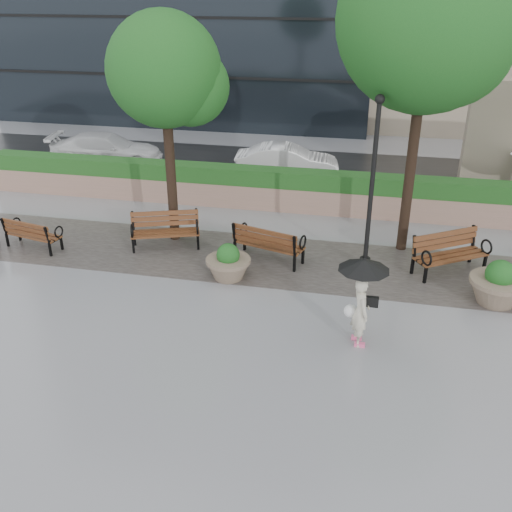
% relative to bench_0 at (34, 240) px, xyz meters
% --- Properties ---
extents(ground, '(100.00, 100.00, 0.00)m').
position_rel_bench_0_xyz_m(ground, '(7.88, -2.34, -0.27)').
color(ground, gray).
rests_on(ground, ground).
extents(cobble_strip, '(28.00, 3.20, 0.01)m').
position_rel_bench_0_xyz_m(cobble_strip, '(7.88, 0.66, -0.26)').
color(cobble_strip, '#383330').
rests_on(cobble_strip, ground).
extents(hedge_wall, '(24.00, 0.80, 1.35)m').
position_rel_bench_0_xyz_m(hedge_wall, '(7.88, 4.66, 0.40)').
color(hedge_wall, '#9D7565').
rests_on(hedge_wall, ground).
extents(asphalt_street, '(40.00, 7.00, 0.00)m').
position_rel_bench_0_xyz_m(asphalt_street, '(7.88, 8.66, -0.26)').
color(asphalt_street, black).
rests_on(asphalt_street, ground).
extents(bench_0, '(1.76, 0.99, 0.89)m').
position_rel_bench_0_xyz_m(bench_0, '(0.00, 0.00, 0.00)').
color(bench_0, brown).
rests_on(bench_0, ground).
extents(bench_1, '(2.05, 1.35, 1.03)m').
position_rel_bench_0_xyz_m(bench_1, '(3.69, 0.85, 0.04)').
color(bench_1, brown).
rests_on(bench_1, ground).
extents(bench_2, '(2.05, 1.29, 1.03)m').
position_rel_bench_0_xyz_m(bench_2, '(6.73, 0.61, 0.04)').
color(bench_2, brown).
rests_on(bench_2, ground).
extents(bench_3, '(2.08, 1.74, 1.06)m').
position_rel_bench_0_xyz_m(bench_3, '(11.50, 0.92, 0.05)').
color(bench_3, brown).
rests_on(bench_3, ground).
extents(planter_left, '(1.15, 1.15, 0.97)m').
position_rel_bench_0_xyz_m(planter_left, '(5.92, -0.61, 0.11)').
color(planter_left, '#7F6B56').
rests_on(planter_left, ground).
extents(planter_right, '(1.33, 1.33, 1.12)m').
position_rel_bench_0_xyz_m(planter_right, '(12.47, -0.51, 0.17)').
color(planter_right, '#7F6B56').
rests_on(planter_right, ground).
extents(lamppost, '(0.28, 0.28, 4.57)m').
position_rel_bench_0_xyz_m(lamppost, '(9.34, 0.71, 1.76)').
color(lamppost, black).
rests_on(lamppost, ground).
extents(tree_0, '(3.18, 3.04, 6.37)m').
position_rel_bench_0_xyz_m(tree_0, '(3.87, 1.58, 4.45)').
color(tree_0, black).
rests_on(tree_0, ground).
extents(tree_1, '(4.51, 4.51, 8.37)m').
position_rel_bench_0_xyz_m(tree_1, '(10.48, 2.26, 5.69)').
color(tree_1, black).
rests_on(tree_1, ground).
extents(car_left, '(4.84, 2.66, 1.33)m').
position_rel_bench_0_xyz_m(car_left, '(-1.51, 8.07, 0.40)').
color(car_left, silver).
rests_on(car_left, ground).
extents(car_right, '(4.11, 1.84, 1.31)m').
position_rel_bench_0_xyz_m(car_right, '(6.05, 7.93, 0.39)').
color(car_right, silver).
rests_on(car_right, ground).
extents(pedestrian, '(1.06, 1.06, 1.95)m').
position_rel_bench_0_xyz_m(pedestrian, '(9.34, -2.85, 0.92)').
color(pedestrian, beige).
rests_on(pedestrian, ground).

